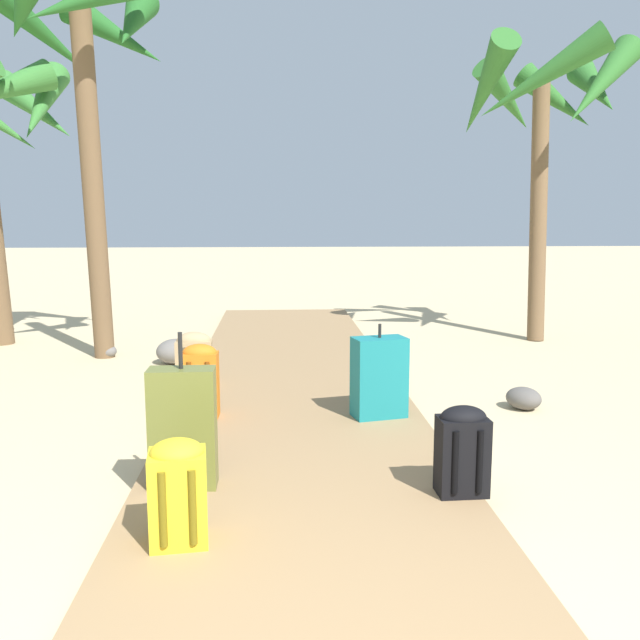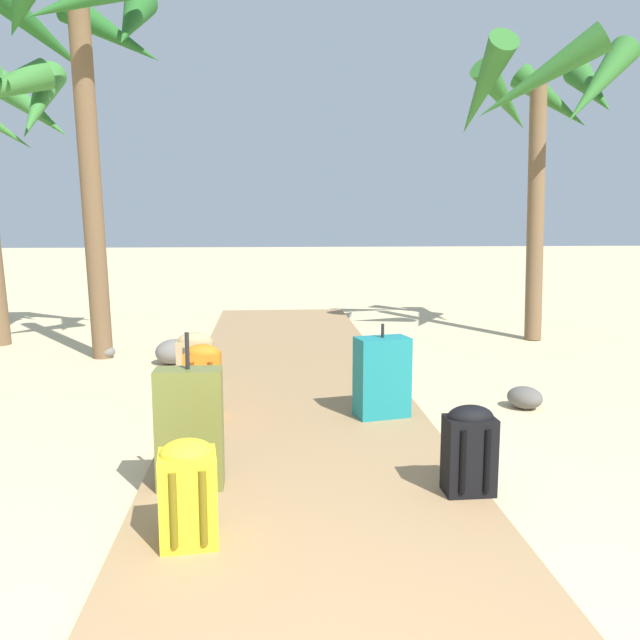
# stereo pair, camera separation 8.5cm
# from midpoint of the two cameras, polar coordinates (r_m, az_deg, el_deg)

# --- Properties ---
(ground_plane) EXTENTS (60.00, 60.00, 0.00)m
(ground_plane) POSITION_cam_midpoint_polar(r_m,az_deg,el_deg) (5.57, -1.65, -7.83)
(ground_plane) COLOR #D1BA8C
(boardwalk) EXTENTS (1.94, 9.27, 0.08)m
(boardwalk) POSITION_cam_midpoint_polar(r_m,az_deg,el_deg) (6.45, -1.95, -5.14)
(boardwalk) COLOR #9E7A51
(boardwalk) RESTS_ON ground
(backpack_black) EXTENTS (0.28, 0.21, 0.50)m
(backpack_black) POSITION_cam_midpoint_polar(r_m,az_deg,el_deg) (3.82, 12.62, -10.55)
(backpack_black) COLOR black
(backpack_black) RESTS_ON boardwalk
(backpack_orange) EXTENTS (0.28, 0.21, 0.56)m
(backpack_orange) POSITION_cam_midpoint_polar(r_m,az_deg,el_deg) (5.17, -9.66, -4.94)
(backpack_orange) COLOR orange
(backpack_orange) RESTS_ON boardwalk
(suitcase_olive) EXTENTS (0.37, 0.18, 0.89)m
(suitcase_olive) POSITION_cam_midpoint_polar(r_m,az_deg,el_deg) (3.87, -10.93, -8.98)
(suitcase_olive) COLOR olive
(suitcase_olive) RESTS_ON boardwalk
(backpack_tan) EXTENTS (0.33, 0.21, 0.49)m
(backpack_tan) POSITION_cam_midpoint_polar(r_m,az_deg,el_deg) (6.13, -10.23, -3.16)
(backpack_tan) COLOR tan
(backpack_tan) RESTS_ON boardwalk
(backpack_yellow) EXTENTS (0.29, 0.27, 0.50)m
(backpack_yellow) POSITION_cam_midpoint_polar(r_m,az_deg,el_deg) (3.27, -11.20, -13.86)
(backpack_yellow) COLOR gold
(backpack_yellow) RESTS_ON boardwalk
(suitcase_teal) EXTENTS (0.44, 0.31, 0.72)m
(suitcase_teal) POSITION_cam_midpoint_polar(r_m,az_deg,el_deg) (5.13, 5.51, -4.85)
(suitcase_teal) COLOR #197A7F
(suitcase_teal) RESTS_ON boardwalk
(palm_tree_near_left) EXTENTS (2.19, 2.25, 4.17)m
(palm_tree_near_left) POSITION_cam_midpoint_polar(r_m,az_deg,el_deg) (7.99, -19.32, 20.74)
(palm_tree_near_left) COLOR brown
(palm_tree_near_left) RESTS_ON ground
(palm_tree_near_right) EXTENTS (2.18, 2.12, 3.72)m
(palm_tree_near_right) POSITION_cam_midpoint_polar(r_m,az_deg,el_deg) (9.11, 18.83, 16.88)
(palm_tree_near_right) COLOR brown
(palm_tree_near_right) RESTS_ON ground
(rock_left_near) EXTENTS (0.28, 0.28, 0.14)m
(rock_left_near) POSITION_cam_midpoint_polar(r_m,az_deg,el_deg) (8.03, -17.25, -2.53)
(rock_left_near) COLOR slate
(rock_left_near) RESTS_ON ground
(rock_left_mid) EXTENTS (0.53, 0.53, 0.27)m
(rock_left_mid) POSITION_cam_midpoint_polar(r_m,az_deg,el_deg) (7.50, -11.92, -2.61)
(rock_left_mid) COLOR slate
(rock_left_mid) RESTS_ON ground
(rock_right_far) EXTENTS (0.39, 0.40, 0.19)m
(rock_right_far) POSITION_cam_midpoint_polar(r_m,az_deg,el_deg) (5.89, 17.27, -6.35)
(rock_right_far) COLOR #5B5651
(rock_right_far) RESTS_ON ground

